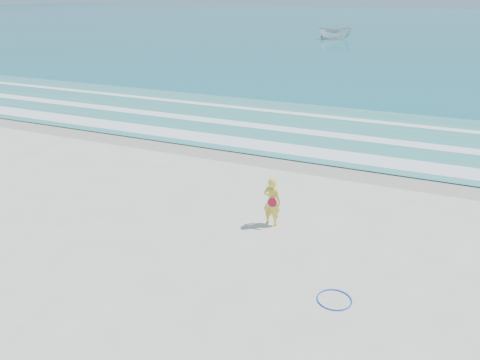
% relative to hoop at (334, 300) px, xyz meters
% --- Properties ---
extents(ground, '(400.00, 400.00, 0.00)m').
position_rel_hoop_xyz_m(ground, '(-4.08, -0.56, -0.01)').
color(ground, silver).
rests_on(ground, ground).
extents(wet_sand, '(400.00, 2.40, 0.00)m').
position_rel_hoop_xyz_m(wet_sand, '(-4.08, 8.44, -0.01)').
color(wet_sand, '#B2A893').
rests_on(wet_sand, ground).
extents(ocean, '(400.00, 190.00, 0.04)m').
position_rel_hoop_xyz_m(ocean, '(-4.08, 104.44, 0.01)').
color(ocean, '#19727F').
rests_on(ocean, ground).
extents(shallow, '(400.00, 10.00, 0.01)m').
position_rel_hoop_xyz_m(shallow, '(-4.08, 13.44, 0.03)').
color(shallow, '#59B7AD').
rests_on(shallow, ocean).
extents(foam_near, '(400.00, 1.40, 0.01)m').
position_rel_hoop_xyz_m(foam_near, '(-4.08, 9.74, 0.04)').
color(foam_near, white).
rests_on(foam_near, shallow).
extents(foam_mid, '(400.00, 0.90, 0.01)m').
position_rel_hoop_xyz_m(foam_mid, '(-4.08, 12.64, 0.04)').
color(foam_mid, white).
rests_on(foam_mid, shallow).
extents(foam_far, '(400.00, 0.60, 0.01)m').
position_rel_hoop_xyz_m(foam_far, '(-4.08, 15.94, 0.04)').
color(foam_far, white).
rests_on(foam_far, shallow).
extents(hoop, '(0.86, 0.86, 0.03)m').
position_rel_hoop_xyz_m(hoop, '(0.00, 0.00, 0.00)').
color(hoop, '#0A40C4').
rests_on(hoop, ground).
extents(boat, '(4.87, 2.89, 1.77)m').
position_rel_hoop_xyz_m(boat, '(-14.32, 59.79, 0.91)').
color(boat, silver).
rests_on(boat, ocean).
extents(woman, '(0.57, 0.42, 1.48)m').
position_rel_hoop_xyz_m(woman, '(-2.59, 2.88, 0.73)').
color(woman, yellow).
rests_on(woman, ground).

